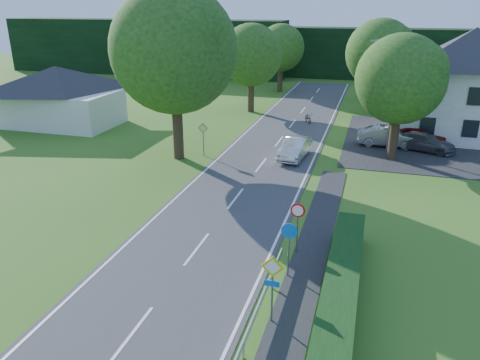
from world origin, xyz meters
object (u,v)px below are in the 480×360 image
(streetlight, at_px, (392,91))
(motorcycle, at_px, (308,118))
(moving_car, at_px, (295,148))
(parasol, at_px, (441,126))
(parked_car_grey, at_px, (424,142))
(parked_car_red, at_px, (418,135))
(parked_car_silver_a, at_px, (388,137))

(streetlight, distance_m, motorcycle, 10.39)
(streetlight, relative_size, moving_car, 1.85)
(moving_car, height_order, parasol, parasol)
(moving_car, bearing_deg, parked_car_grey, 31.89)
(parked_car_grey, bearing_deg, parked_car_red, 34.96)
(parked_car_red, bearing_deg, parked_car_grey, -161.64)
(parked_car_silver_a, bearing_deg, moving_car, 127.54)
(parked_car_silver_a, distance_m, parasol, 5.70)
(parked_car_silver_a, height_order, parasol, parasol)
(streetlight, bearing_deg, moving_car, -148.48)
(parked_car_red, xyz_separation_m, parasol, (1.91, 2.77, 0.23))
(parked_car_silver_a, relative_size, parked_car_grey, 1.02)
(moving_car, xyz_separation_m, parked_car_grey, (8.91, 4.46, -0.06))
(parked_car_silver_a, distance_m, parked_car_grey, 2.61)
(parked_car_red, distance_m, parked_car_silver_a, 2.50)
(motorcycle, xyz_separation_m, parasol, (11.06, -1.81, 0.50))
(streetlight, xyz_separation_m, parasol, (4.29, 5.00, -3.48))
(motorcycle, distance_m, parked_car_silver_a, 9.01)
(moving_car, xyz_separation_m, motorcycle, (-0.62, 10.58, -0.26))
(streetlight, xyz_separation_m, motorcycle, (-6.77, 6.81, -3.97))
(parked_car_red, height_order, parked_car_silver_a, parked_car_silver_a)
(motorcycle, relative_size, parked_car_silver_a, 0.38)
(moving_car, relative_size, parked_car_grey, 0.97)
(moving_car, distance_m, parasol, 13.64)
(parked_car_red, height_order, parasol, parasol)
(streetlight, height_order, moving_car, streetlight)
(parasol, bearing_deg, moving_car, -139.96)
(parked_car_red, xyz_separation_m, parked_car_silver_a, (-2.21, -1.16, 0.03))
(streetlight, height_order, parked_car_silver_a, streetlight)
(parked_car_red, relative_size, parked_car_grey, 0.94)
(motorcycle, distance_m, parasol, 11.22)
(parked_car_silver_a, bearing_deg, parasol, -46.25)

